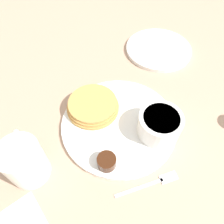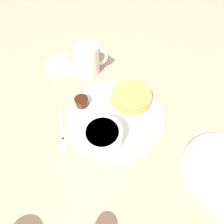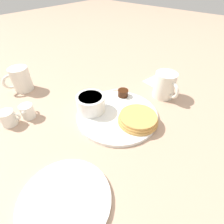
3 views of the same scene
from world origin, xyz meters
name	(u,v)px [view 1 (image 1 of 3)]	position (x,y,z in m)	size (l,w,h in m)	color
ground_plane	(119,125)	(0.00, 0.00, 0.00)	(4.00, 4.00, 0.00)	tan
plate	(119,124)	(0.00, 0.00, 0.01)	(0.29, 0.29, 0.01)	white
pancake_stack	(93,105)	(0.01, -0.08, 0.03)	(0.14, 0.14, 0.03)	tan
bowl	(160,124)	(-0.04, 0.09, 0.04)	(0.10, 0.10, 0.06)	white
syrup_cup	(107,162)	(0.10, 0.05, 0.03)	(0.04, 0.04, 0.03)	#38190A
butter_ramekin	(162,135)	(-0.03, 0.10, 0.03)	(0.05, 0.05, 0.04)	white
coffee_mug	(24,161)	(0.22, -0.07, 0.05)	(0.08, 0.12, 0.10)	silver
fork	(154,182)	(0.06, 0.15, 0.00)	(0.13, 0.08, 0.00)	silver
far_plate	(159,49)	(-0.31, -0.10, 0.01)	(0.21, 0.21, 0.01)	white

